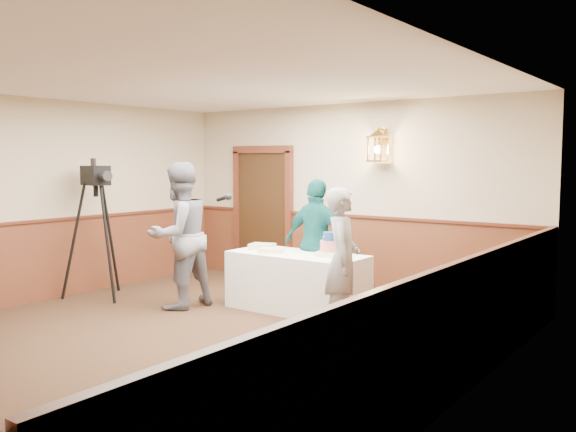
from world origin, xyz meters
name	(u,v)px	position (x,y,z in m)	size (l,w,h in m)	color
ground	(179,342)	(0.00, 0.00, 0.00)	(7.00, 7.00, 0.00)	#321F13
room_shell	(203,199)	(-0.05, 0.45, 1.52)	(6.02, 7.02, 2.81)	#C6B494
display_table	(297,282)	(0.20, 1.90, 0.38)	(1.80, 0.80, 0.75)	white
tiered_cake	(329,247)	(0.65, 1.97, 0.87)	(0.33, 0.33, 0.30)	beige
sheet_cake_yellow	(271,250)	(-0.10, 1.74, 0.78)	(0.30, 0.23, 0.06)	#F4F491
sheet_cake_green	(262,246)	(-0.40, 1.93, 0.79)	(0.32, 0.25, 0.07)	#ABCD91
interviewer	(179,235)	(-1.14, 1.11, 0.96)	(1.55, 1.00, 1.93)	slate
baker	(342,259)	(1.16, 1.45, 0.82)	(0.60, 0.39, 1.64)	gray
assistant_p	(317,243)	(0.25, 2.30, 0.85)	(1.00, 0.42, 1.70)	#135958
tv_camera_rig	(97,239)	(-2.51, 0.84, 0.84)	(0.74, 0.69, 1.88)	black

